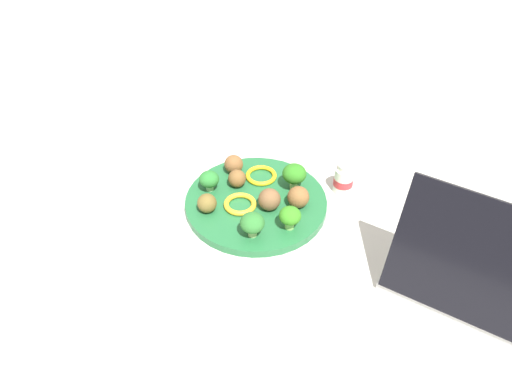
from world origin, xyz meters
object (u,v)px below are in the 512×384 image
(pepper_ring_back_left, at_px, (240,204))
(knife, at_px, (135,254))
(meatball_back_left, at_px, (234,164))
(broccoli_floret_far_rim, at_px, (294,174))
(laptop, at_px, (493,278))
(broccoli_floret_mid_left, at_px, (290,216))
(yogurt_bottle, at_px, (343,179))
(pepper_ring_back_right, at_px, (261,175))
(plate, at_px, (256,203))
(broccoli_floret_front_right, at_px, (252,223))
(napkin, at_px, (129,251))
(broccoli_floret_front_left, at_px, (209,180))
(meatball_front_left, at_px, (298,197))
(meatball_far_rim, at_px, (237,178))
(meatball_back_right, at_px, (207,203))
(meatball_center, at_px, (269,199))
(fork, at_px, (130,241))

(pepper_ring_back_left, distance_m, knife, 0.22)
(meatball_back_left, xyz_separation_m, knife, (-0.26, -0.11, -0.03))
(broccoli_floret_far_rim, bearing_deg, laptop, -70.71)
(broccoli_floret_mid_left, bearing_deg, laptop, -54.58)
(broccoli_floret_far_rim, bearing_deg, yogurt_bottle, -24.91)
(laptop, bearing_deg, broccoli_floret_mid_left, 125.42)
(pepper_ring_back_left, distance_m, laptop, 0.46)
(yogurt_bottle, relative_size, laptop, 0.17)
(pepper_ring_back_right, bearing_deg, meatball_back_left, 130.72)
(pepper_ring_back_left, relative_size, knife, 0.44)
(plate, xyz_separation_m, broccoli_floret_front_right, (-0.06, -0.08, 0.04))
(knife, bearing_deg, napkin, 107.11)
(broccoli_floret_front_left, bearing_deg, broccoli_floret_front_right, -87.21)
(broccoli_floret_front_right, bearing_deg, plate, 55.14)
(meatball_back_left, distance_m, laptop, 0.53)
(meatball_front_left, bearing_deg, broccoli_floret_front_right, -168.09)
(pepper_ring_back_left, bearing_deg, broccoli_floret_front_left, 110.13)
(plate, xyz_separation_m, knife, (-0.26, -0.01, -0.00))
(plate, height_order, yogurt_bottle, yogurt_bottle)
(broccoli_floret_mid_left, relative_size, meatball_back_left, 1.18)
(napkin, bearing_deg, pepper_ring_back_left, -3.36)
(broccoli_floret_mid_left, xyz_separation_m, meatball_front_left, (0.05, 0.04, -0.01))
(yogurt_bottle, bearing_deg, laptop, -83.27)
(meatball_far_rim, xyz_separation_m, laptop, (0.23, -0.44, 0.00))
(meatball_back_left, distance_m, meatball_far_rim, 0.05)
(plate, height_order, meatball_back_right, meatball_back_right)
(napkin, distance_m, yogurt_bottle, 0.44)
(broccoli_floret_front_right, height_order, laptop, laptop)
(broccoli_floret_mid_left, xyz_separation_m, pepper_ring_back_left, (-0.05, 0.10, -0.02))
(broccoli_floret_mid_left, relative_size, broccoli_floret_front_left, 1.08)
(broccoli_floret_front_right, distance_m, meatball_center, 0.08)
(napkin, relative_size, laptop, 0.44)
(broccoli_floret_far_rim, bearing_deg, meatball_back_left, 125.28)
(pepper_ring_back_left, height_order, knife, pepper_ring_back_left)
(broccoli_floret_front_left, xyz_separation_m, pepper_ring_back_right, (0.11, -0.02, -0.02))
(broccoli_floret_front_right, distance_m, meatball_front_left, 0.12)
(meatball_center, bearing_deg, broccoli_floret_mid_left, -87.46)
(plate, distance_m, meatball_back_left, 0.11)
(meatball_far_rim, height_order, pepper_ring_back_left, meatball_far_rim)
(meatball_back_left, xyz_separation_m, meatball_back_right, (-0.10, -0.08, -0.00))
(fork, bearing_deg, broccoli_floret_far_rim, -6.33)
(pepper_ring_back_right, bearing_deg, yogurt_bottle, -39.24)
(pepper_ring_back_right, bearing_deg, broccoli_floret_front_left, 170.23)
(meatball_back_left, bearing_deg, meatball_center, -88.69)
(broccoli_floret_front_right, height_order, meatball_back_right, broccoli_floret_front_right)
(meatball_far_rim, xyz_separation_m, meatball_back_right, (-0.09, -0.04, 0.00))
(pepper_ring_back_left, bearing_deg, laptop, -56.72)
(pepper_ring_back_right, bearing_deg, broccoli_floret_mid_left, -102.15)
(meatball_back_left, relative_size, meatball_far_rim, 1.08)
(pepper_ring_back_right, distance_m, laptop, 0.47)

